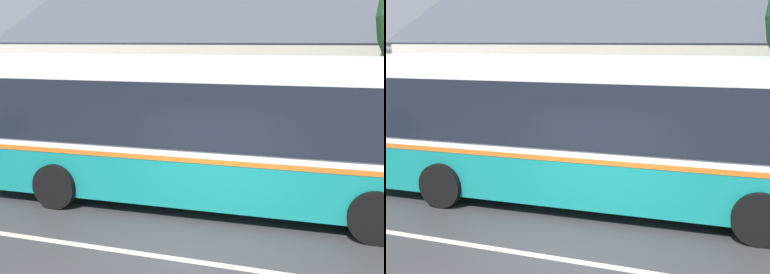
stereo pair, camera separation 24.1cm
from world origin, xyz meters
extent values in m
plane|color=#38383A|center=(0.00, 0.00, 0.00)|extent=(300.00, 300.00, 0.00)
cube|color=gray|center=(0.00, 6.00, 0.07)|extent=(60.00, 3.00, 0.15)
cube|color=beige|center=(0.00, 0.00, 0.00)|extent=(60.00, 0.16, 0.01)
cube|color=beige|center=(-0.19, 14.48, 1.74)|extent=(21.78, 10.65, 3.48)
cube|color=#424751|center=(-0.19, 11.81, 4.79)|extent=(22.38, 5.40, 2.75)
cube|color=#424751|center=(-0.19, 17.14, 4.79)|extent=(22.38, 5.40, 2.75)
cube|color=black|center=(-7.81, 9.12, 1.92)|extent=(1.10, 0.06, 1.30)
cube|color=black|center=(-2.73, 9.12, 1.92)|extent=(1.10, 0.06, 1.30)
cube|color=black|center=(2.36, 9.12, 1.92)|extent=(1.10, 0.06, 1.30)
cube|color=#4C3323|center=(3.08, 9.12, 1.05)|extent=(1.00, 0.06, 2.10)
cube|color=#147F7A|center=(-0.55, 2.90, 0.77)|extent=(11.35, 2.72, 0.99)
cube|color=orange|center=(-0.55, 2.90, 1.31)|extent=(11.37, 2.74, 0.10)
cube|color=white|center=(-0.55, 2.90, 2.27)|extent=(11.35, 2.72, 1.83)
cube|color=white|center=(-0.55, 2.90, 3.25)|extent=(11.12, 2.59, 0.12)
cube|color=black|center=(-0.58, 4.16, 2.17)|extent=(10.40, 0.23, 1.33)
cube|color=black|center=(-0.53, 1.64, 2.17)|extent=(10.40, 0.23, 1.33)
cube|color=#192D99|center=(-1.99, 4.14, 0.77)|extent=(3.16, 0.09, 0.69)
cylinder|color=black|center=(2.93, 4.22, 0.50)|extent=(1.01, 0.30, 1.00)
cylinder|color=black|center=(2.97, 1.72, 0.50)|extent=(1.01, 0.30, 1.00)
cylinder|color=black|center=(-3.68, 4.09, 0.50)|extent=(1.01, 0.30, 1.00)
cylinder|color=black|center=(-3.64, 1.59, 0.50)|extent=(1.01, 0.30, 1.00)
cube|color=#4C4C4C|center=(-4.40, 5.58, 0.60)|extent=(1.69, 0.10, 0.04)
cube|color=#4C4C4C|center=(-4.40, 5.44, 0.60)|extent=(1.69, 0.10, 0.04)
cube|color=#4C4C4C|center=(-4.40, 5.30, 0.60)|extent=(1.69, 0.10, 0.04)
cube|color=#4C4C4C|center=(-4.40, 5.17, 0.90)|extent=(1.69, 0.04, 0.10)
cube|color=#4C4C4C|center=(-4.40, 5.17, 1.04)|extent=(1.69, 0.04, 0.10)
cube|color=black|center=(-3.73, 5.44, 0.38)|extent=(0.08, 0.43, 0.45)
cube|color=black|center=(-5.08, 5.44, 0.38)|extent=(0.08, 0.43, 0.45)
camera|label=1|loc=(2.35, -7.14, 3.65)|focal=45.00mm
camera|label=2|loc=(2.57, -7.06, 3.65)|focal=45.00mm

